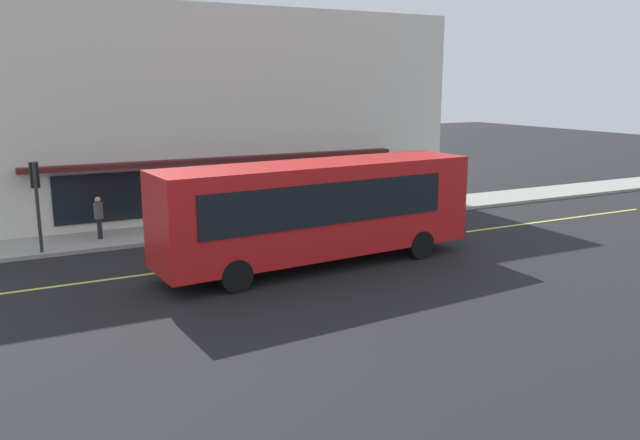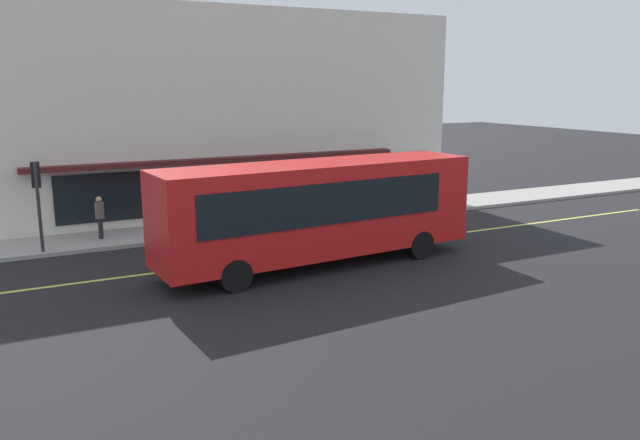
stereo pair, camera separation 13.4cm
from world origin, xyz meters
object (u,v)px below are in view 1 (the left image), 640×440
at_px(bus, 319,208).
at_px(traffic_light, 35,185).
at_px(pedestrian_at_corner, 232,206).
at_px(car_teal, 344,213).
at_px(pedestrian_mid_block, 310,193).
at_px(pedestrian_by_curb, 99,214).

xyz_separation_m(bus, traffic_light, (-8.27, 5.71, 0.55)).
bearing_deg(pedestrian_at_corner, car_teal, -24.37).
xyz_separation_m(bus, pedestrian_mid_block, (3.00, 6.72, -0.76)).
relative_size(car_teal, pedestrian_at_corner, 2.79).
bearing_deg(pedestrian_mid_block, pedestrian_at_corner, -170.76).
distance_m(bus, car_teal, 5.46).
distance_m(car_teal, pedestrian_by_curb, 9.74).
distance_m(bus, traffic_light, 10.06).
bearing_deg(pedestrian_mid_block, car_teal, -83.16).
distance_m(pedestrian_mid_block, pedestrian_at_corner, 3.98).
bearing_deg(traffic_light, pedestrian_mid_block, 5.16).
xyz_separation_m(pedestrian_mid_block, pedestrian_at_corner, (-3.93, -0.64, -0.15)).
bearing_deg(bus, pedestrian_at_corner, 98.69).
xyz_separation_m(car_teal, pedestrian_mid_block, (-0.31, 2.56, 0.49)).
distance_m(car_teal, pedestrian_at_corner, 4.66).
bearing_deg(pedestrian_mid_block, bus, -114.01).
bearing_deg(pedestrian_at_corner, bus, -81.31).
xyz_separation_m(car_teal, pedestrian_at_corner, (-4.23, 1.92, 0.33)).
relative_size(bus, pedestrian_by_curb, 6.84).
bearing_deg(pedestrian_by_curb, traffic_light, -155.90).
relative_size(bus, pedestrian_mid_block, 6.32).
xyz_separation_m(pedestrian_at_corner, pedestrian_by_curb, (-5.17, 0.59, 0.06)).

